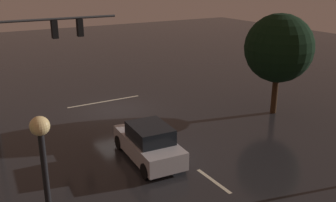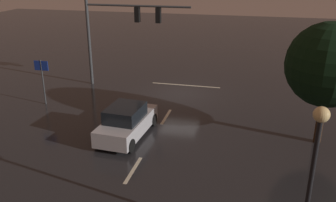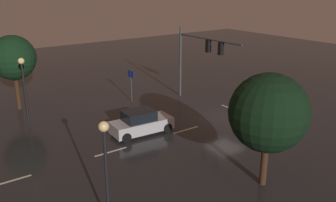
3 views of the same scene
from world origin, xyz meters
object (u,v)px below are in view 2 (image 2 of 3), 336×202
traffic_signal_assembly (120,25)px  car_approaching (127,122)px  tree_left_far (329,65)px  street_lamp_left_kerb (315,156)px  route_sign (42,73)px

traffic_signal_assembly → car_approaching: 9.03m
traffic_signal_assembly → tree_left_far: size_ratio=1.24×
street_lamp_left_kerb → route_sign: (14.44, -9.70, -1.40)m
route_sign → tree_left_far: 16.18m
route_sign → car_approaching: bearing=154.4°
route_sign → tree_left_far: (-15.99, 1.54, 1.91)m
route_sign → tree_left_far: size_ratio=0.48×
car_approaching → route_sign: 7.38m
tree_left_far → street_lamp_left_kerb: bearing=79.3°
route_sign → traffic_signal_assembly: bearing=-127.5°
traffic_signal_assembly → street_lamp_left_kerb: (-10.95, 14.26, -0.96)m
traffic_signal_assembly → tree_left_far: traffic_signal_assembly is taller
route_sign → tree_left_far: tree_left_far is taller
tree_left_far → traffic_signal_assembly: bearing=-26.0°
street_lamp_left_kerb → car_approaching: bearing=-39.8°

